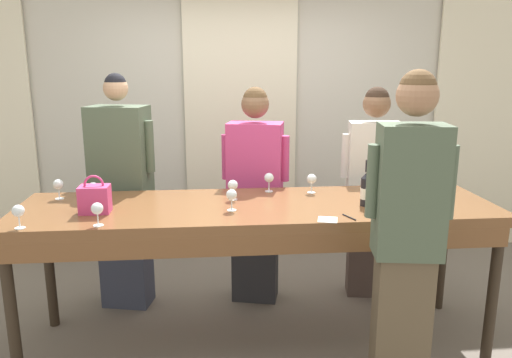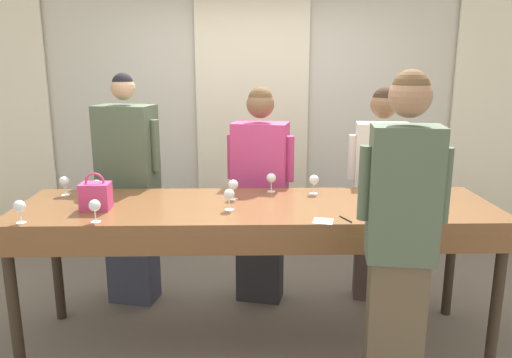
{
  "view_description": "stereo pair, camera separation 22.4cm",
  "coord_description": "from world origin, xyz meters",
  "px_view_note": "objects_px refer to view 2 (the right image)",
  "views": [
    {
      "loc": [
        -0.29,
        -3.14,
        1.91
      ],
      "look_at": [
        0.0,
        0.09,
        1.15
      ],
      "focal_mm": 35.0,
      "sensor_mm": 36.0,
      "label": 1
    },
    {
      "loc": [
        -0.07,
        -3.15,
        1.91
      ],
      "look_at": [
        0.0,
        0.09,
        1.15
      ],
      "focal_mm": 35.0,
      "sensor_mm": 36.0,
      "label": 2
    }
  ],
  "objects_px": {
    "wine_glass_front_mid": "(271,179)",
    "wine_glass_center_mid": "(229,195)",
    "tasting_bar": "(256,217)",
    "wine_glass_front_left": "(64,182)",
    "wine_glass_center_right": "(97,185)",
    "guest_pink_top": "(260,195)",
    "handbag": "(96,196)",
    "wine_glass_back_left": "(19,207)",
    "wine_glass_center_left": "(314,180)",
    "wine_glass_back_mid": "(95,206)",
    "wine_bottle": "(366,191)",
    "guest_olive_jacket": "(129,191)",
    "guest_cream_sweater": "(379,192)",
    "host_pouring": "(400,242)",
    "wine_glass_front_right": "(233,185)"
  },
  "relations": [
    {
      "from": "tasting_bar",
      "to": "wine_glass_center_mid",
      "type": "xyz_separation_m",
      "value": [
        -0.17,
        -0.11,
        0.18
      ]
    },
    {
      "from": "handbag",
      "to": "tasting_bar",
      "type": "bearing_deg",
      "value": 3.97
    },
    {
      "from": "guest_cream_sweater",
      "to": "host_pouring",
      "type": "distance_m",
      "value": 1.38
    },
    {
      "from": "tasting_bar",
      "to": "guest_cream_sweater",
      "type": "distance_m",
      "value": 1.2
    },
    {
      "from": "wine_bottle",
      "to": "wine_glass_back_mid",
      "type": "height_order",
      "value": "wine_bottle"
    },
    {
      "from": "tasting_bar",
      "to": "wine_glass_front_left",
      "type": "relative_size",
      "value": 22.72
    },
    {
      "from": "wine_glass_center_right",
      "to": "wine_glass_front_left",
      "type": "bearing_deg",
      "value": 157.33
    },
    {
      "from": "wine_glass_center_mid",
      "to": "wine_glass_back_left",
      "type": "distance_m",
      "value": 1.23
    },
    {
      "from": "handbag",
      "to": "wine_glass_back_mid",
      "type": "xyz_separation_m",
      "value": [
        0.07,
        -0.27,
        0.01
      ]
    },
    {
      "from": "wine_glass_center_left",
      "to": "wine_glass_back_mid",
      "type": "distance_m",
      "value": 1.49
    },
    {
      "from": "wine_glass_front_mid",
      "to": "handbag",
      "type": "bearing_deg",
      "value": -160.08
    },
    {
      "from": "guest_cream_sweater",
      "to": "wine_glass_center_right",
      "type": "bearing_deg",
      "value": -166.1
    },
    {
      "from": "wine_glass_front_right",
      "to": "wine_glass_center_mid",
      "type": "height_order",
      "value": "same"
    },
    {
      "from": "wine_glass_center_mid",
      "to": "wine_glass_front_mid",
      "type": "bearing_deg",
      "value": 57.18
    },
    {
      "from": "wine_glass_front_left",
      "to": "wine_glass_center_mid",
      "type": "bearing_deg",
      "value": -18.01
    },
    {
      "from": "wine_glass_center_left",
      "to": "wine_glass_center_right",
      "type": "bearing_deg",
      "value": -175.68
    },
    {
      "from": "handbag",
      "to": "wine_glass_back_left",
      "type": "bearing_deg",
      "value": -142.74
    },
    {
      "from": "tasting_bar",
      "to": "guest_pink_top",
      "type": "bearing_deg",
      "value": 86.14
    },
    {
      "from": "wine_glass_front_mid",
      "to": "host_pouring",
      "type": "relative_size",
      "value": 0.07
    },
    {
      "from": "guest_pink_top",
      "to": "wine_glass_front_left",
      "type": "bearing_deg",
      "value": -163.55
    },
    {
      "from": "guest_olive_jacket",
      "to": "wine_glass_center_right",
      "type": "bearing_deg",
      "value": -100.44
    },
    {
      "from": "wine_glass_front_left",
      "to": "wine_glass_center_right",
      "type": "bearing_deg",
      "value": -22.67
    },
    {
      "from": "wine_glass_center_mid",
      "to": "wine_glass_center_right",
      "type": "height_order",
      "value": "same"
    },
    {
      "from": "wine_bottle",
      "to": "wine_glass_back_mid",
      "type": "bearing_deg",
      "value": -170.91
    },
    {
      "from": "handbag",
      "to": "wine_glass_front_mid",
      "type": "height_order",
      "value": "handbag"
    },
    {
      "from": "tasting_bar",
      "to": "wine_bottle",
      "type": "height_order",
      "value": "wine_bottle"
    },
    {
      "from": "wine_bottle",
      "to": "wine_glass_center_left",
      "type": "bearing_deg",
      "value": 129.43
    },
    {
      "from": "wine_glass_center_mid",
      "to": "wine_glass_back_mid",
      "type": "xyz_separation_m",
      "value": [
        -0.77,
        -0.23,
        -0.0
      ]
    },
    {
      "from": "handbag",
      "to": "guest_cream_sweater",
      "type": "xyz_separation_m",
      "value": [
        2.01,
        0.75,
        -0.19
      ]
    },
    {
      "from": "wine_glass_back_left",
      "to": "host_pouring",
      "type": "height_order",
      "value": "host_pouring"
    },
    {
      "from": "wine_glass_front_right",
      "to": "wine_glass_center_mid",
      "type": "xyz_separation_m",
      "value": [
        -0.02,
        -0.25,
        0.0
      ]
    },
    {
      "from": "wine_glass_center_right",
      "to": "guest_pink_top",
      "type": "height_order",
      "value": "guest_pink_top"
    },
    {
      "from": "wine_glass_front_right",
      "to": "guest_olive_jacket",
      "type": "height_order",
      "value": "guest_olive_jacket"
    },
    {
      "from": "wine_glass_front_mid",
      "to": "guest_cream_sweater",
      "type": "relative_size",
      "value": 0.08
    },
    {
      "from": "wine_glass_front_right",
      "to": "host_pouring",
      "type": "relative_size",
      "value": 0.07
    },
    {
      "from": "wine_glass_front_mid",
      "to": "wine_glass_center_mid",
      "type": "relative_size",
      "value": 1.0
    },
    {
      "from": "wine_bottle",
      "to": "wine_glass_back_mid",
      "type": "relative_size",
      "value": 2.2
    },
    {
      "from": "tasting_bar",
      "to": "wine_glass_front_mid",
      "type": "xyz_separation_m",
      "value": [
        0.11,
        0.34,
        0.18
      ]
    },
    {
      "from": "wine_glass_center_left",
      "to": "guest_olive_jacket",
      "type": "bearing_deg",
      "value": 164.01
    },
    {
      "from": "wine_bottle",
      "to": "host_pouring",
      "type": "bearing_deg",
      "value": -86.29
    },
    {
      "from": "tasting_bar",
      "to": "wine_glass_back_left",
      "type": "height_order",
      "value": "wine_glass_back_left"
    },
    {
      "from": "guest_pink_top",
      "to": "tasting_bar",
      "type": "bearing_deg",
      "value": -93.86
    },
    {
      "from": "handbag",
      "to": "wine_glass_back_mid",
      "type": "bearing_deg",
      "value": -75.0
    },
    {
      "from": "handbag",
      "to": "wine_glass_back_left",
      "type": "height_order",
      "value": "handbag"
    },
    {
      "from": "wine_glass_front_right",
      "to": "wine_glass_center_right",
      "type": "height_order",
      "value": "same"
    },
    {
      "from": "wine_glass_center_right",
      "to": "guest_pink_top",
      "type": "xyz_separation_m",
      "value": [
        1.13,
        0.51,
        -0.21
      ]
    },
    {
      "from": "wine_glass_front_left",
      "to": "guest_pink_top",
      "type": "height_order",
      "value": "guest_pink_top"
    },
    {
      "from": "tasting_bar",
      "to": "wine_glass_center_left",
      "type": "xyz_separation_m",
      "value": [
        0.41,
        0.28,
        0.18
      ]
    },
    {
      "from": "wine_glass_front_mid",
      "to": "wine_glass_center_left",
      "type": "relative_size",
      "value": 1.0
    },
    {
      "from": "handbag",
      "to": "guest_pink_top",
      "type": "distance_m",
      "value": 1.32
    }
  ]
}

